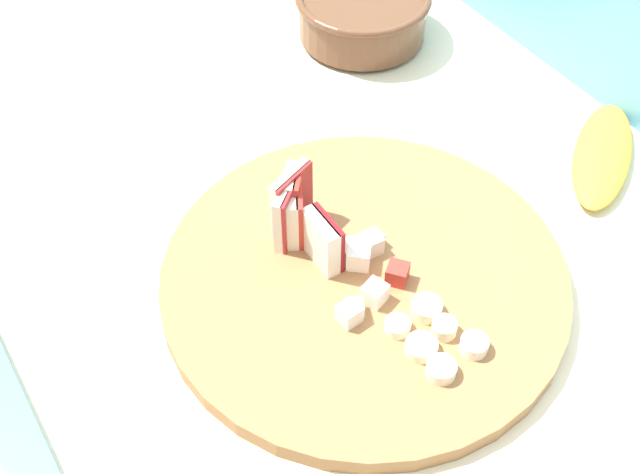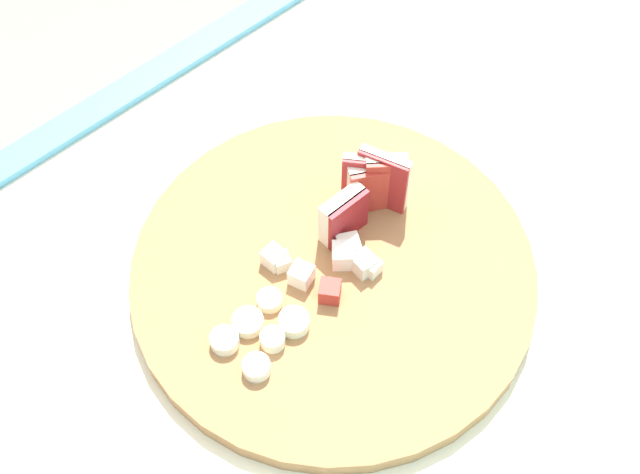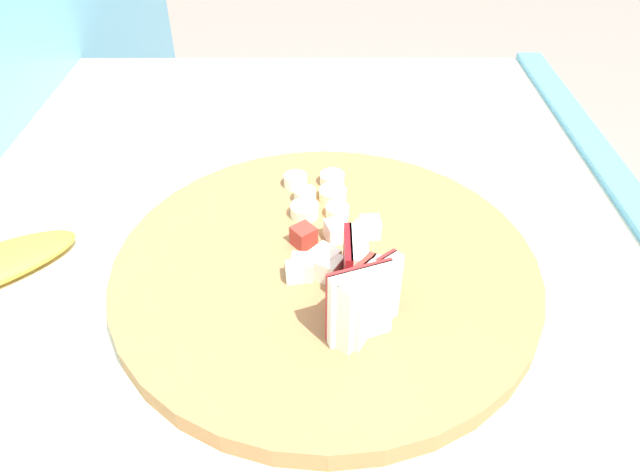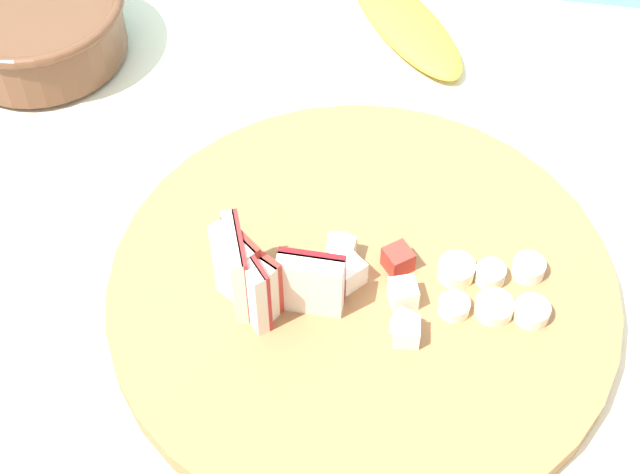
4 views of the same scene
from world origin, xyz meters
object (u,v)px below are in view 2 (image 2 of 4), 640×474
apple_dice_pile (330,264)px  apple_wedge_fan (370,190)px  banana_slice_rows (262,333)px  cutting_board (333,274)px

apple_dice_pile → apple_wedge_fan: bearing=-161.2°
apple_wedge_fan → banana_slice_rows: apple_wedge_fan is taller
cutting_board → apple_dice_pile: 0.02m
cutting_board → apple_wedge_fan: 0.09m
cutting_board → banana_slice_rows: 0.10m
cutting_board → apple_dice_pile: (0.00, -0.00, 0.02)m
cutting_board → apple_dice_pile: bearing=-14.9°
cutting_board → banana_slice_rows: banana_slice_rows is taller
cutting_board → apple_wedge_fan: apple_wedge_fan is taller
apple_dice_pile → banana_slice_rows: apple_dice_pile is taller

